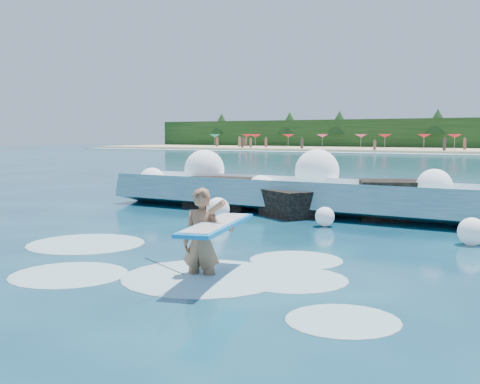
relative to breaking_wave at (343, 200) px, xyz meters
The scene contains 6 objects.
ground 8.02m from the breaking_wave, 100.59° to the right, with size 200.00×200.00×0.00m, color #082542.
breaking_wave is the anchor object (origin of this frame).
rock_cluster 1.60m from the breaking_wave, behind, with size 8.06×3.28×1.32m.
surfer_with_board 8.85m from the breaking_wave, 82.42° to the right, with size 1.32×3.02×1.88m.
wave_spray 0.79m from the breaking_wave, behind, with size 15.18×4.63×2.04m.
surf_foam 8.35m from the breaking_wave, 89.52° to the right, with size 9.22×5.23×0.14m.
Camera 1 is at (8.57, -9.13, 2.47)m, focal length 45.00 mm.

